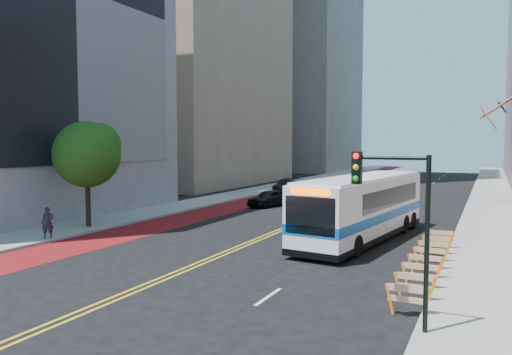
{
  "coord_description": "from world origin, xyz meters",
  "views": [
    {
      "loc": [
        11.85,
        -17.94,
        5.49
      ],
      "look_at": [
        -0.41,
        8.0,
        3.48
      ],
      "focal_mm": 35.0,
      "sensor_mm": 36.0,
      "label": 1
    }
  ],
  "objects_px": {
    "street_tree": "(88,152)",
    "car_c": "(285,185)",
    "car_a": "(269,198)",
    "car_b": "(332,187)",
    "transit_bus": "(363,207)",
    "pedestrian": "(48,223)",
    "traffic_signal": "(395,205)"
  },
  "relations": [
    {
      "from": "traffic_signal",
      "to": "car_c",
      "type": "bearing_deg",
      "value": 116.1
    },
    {
      "from": "traffic_signal",
      "to": "car_b",
      "type": "relative_size",
      "value": 1.07
    },
    {
      "from": "traffic_signal",
      "to": "transit_bus",
      "type": "bearing_deg",
      "value": 106.63
    },
    {
      "from": "traffic_signal",
      "to": "car_b",
      "type": "xyz_separation_m",
      "value": [
        -12.76,
        36.63,
        -2.94
      ]
    },
    {
      "from": "pedestrian",
      "to": "traffic_signal",
      "type": "bearing_deg",
      "value": -57.39
    },
    {
      "from": "transit_bus",
      "to": "pedestrian",
      "type": "bearing_deg",
      "value": -145.69
    },
    {
      "from": "traffic_signal",
      "to": "car_a",
      "type": "xyz_separation_m",
      "value": [
        -14.7,
        24.53,
        -2.98
      ]
    },
    {
      "from": "street_tree",
      "to": "pedestrian",
      "type": "xyz_separation_m",
      "value": [
        0.84,
        -4.07,
        -3.87
      ]
    },
    {
      "from": "car_a",
      "to": "pedestrian",
      "type": "bearing_deg",
      "value": -86.91
    },
    {
      "from": "transit_bus",
      "to": "car_c",
      "type": "height_order",
      "value": "transit_bus"
    },
    {
      "from": "car_a",
      "to": "pedestrian",
      "type": "distance_m",
      "value": 19.72
    },
    {
      "from": "car_a",
      "to": "transit_bus",
      "type": "bearing_deg",
      "value": -28.01
    },
    {
      "from": "street_tree",
      "to": "traffic_signal",
      "type": "bearing_deg",
      "value": -24.82
    },
    {
      "from": "car_a",
      "to": "pedestrian",
      "type": "height_order",
      "value": "pedestrian"
    },
    {
      "from": "car_b",
      "to": "pedestrian",
      "type": "distance_m",
      "value": 31.93
    },
    {
      "from": "car_a",
      "to": "car_b",
      "type": "relative_size",
      "value": 0.92
    },
    {
      "from": "car_a",
      "to": "car_b",
      "type": "xyz_separation_m",
      "value": [
        1.95,
        12.1,
        0.04
      ]
    },
    {
      "from": "car_a",
      "to": "car_c",
      "type": "xyz_separation_m",
      "value": [
        -4.01,
        13.66,
        -0.06
      ]
    },
    {
      "from": "transit_bus",
      "to": "pedestrian",
      "type": "relative_size",
      "value": 7.56
    },
    {
      "from": "traffic_signal",
      "to": "car_c",
      "type": "distance_m",
      "value": 42.64
    },
    {
      "from": "car_b",
      "to": "pedestrian",
      "type": "height_order",
      "value": "pedestrian"
    },
    {
      "from": "street_tree",
      "to": "car_c",
      "type": "relative_size",
      "value": 1.42
    },
    {
      "from": "traffic_signal",
      "to": "car_c",
      "type": "relative_size",
      "value": 1.08
    },
    {
      "from": "traffic_signal",
      "to": "car_a",
      "type": "height_order",
      "value": "traffic_signal"
    },
    {
      "from": "transit_bus",
      "to": "car_b",
      "type": "height_order",
      "value": "transit_bus"
    },
    {
      "from": "traffic_signal",
      "to": "pedestrian",
      "type": "relative_size",
      "value": 2.86
    },
    {
      "from": "street_tree",
      "to": "car_c",
      "type": "distance_m",
      "value": 29.01
    },
    {
      "from": "car_a",
      "to": "car_c",
      "type": "relative_size",
      "value": 0.92
    },
    {
      "from": "car_a",
      "to": "car_b",
      "type": "bearing_deg",
      "value": 98.97
    },
    {
      "from": "car_a",
      "to": "pedestrian",
      "type": "relative_size",
      "value": 2.45
    },
    {
      "from": "car_a",
      "to": "car_b",
      "type": "height_order",
      "value": "car_b"
    },
    {
      "from": "car_a",
      "to": "traffic_signal",
      "type": "bearing_deg",
      "value": -40.95
    }
  ]
}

